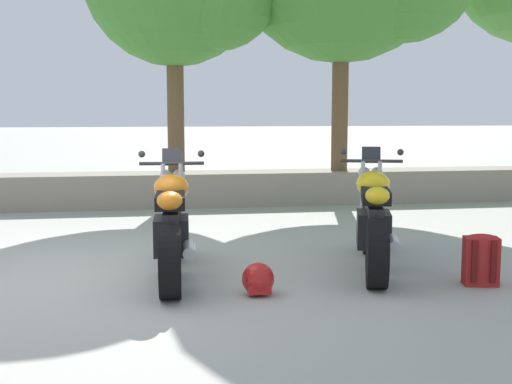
# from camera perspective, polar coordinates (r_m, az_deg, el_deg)

# --- Properties ---
(ground_plane) EXTENTS (120.00, 120.00, 0.00)m
(ground_plane) POSITION_cam_1_polar(r_m,az_deg,el_deg) (6.38, -14.90, -7.43)
(ground_plane) COLOR #A3A099
(stone_wall) EXTENTS (36.00, 0.80, 0.55)m
(stone_wall) POSITION_cam_1_polar(r_m,az_deg,el_deg) (11.05, -12.44, 0.14)
(stone_wall) COLOR gray
(stone_wall) RESTS_ON ground
(motorcycle_orange_near_left) EXTENTS (0.67, 2.07, 1.18)m
(motorcycle_orange_near_left) POSITION_cam_1_polar(r_m,az_deg,el_deg) (6.30, -7.28, -2.93)
(motorcycle_orange_near_left) COLOR black
(motorcycle_orange_near_left) RESTS_ON ground
(motorcycle_yellow_centre) EXTENTS (0.87, 2.02, 1.18)m
(motorcycle_yellow_centre) POSITION_cam_1_polar(r_m,az_deg,el_deg) (6.67, 10.10, -2.42)
(motorcycle_yellow_centre) COLOR black
(motorcycle_yellow_centre) RESTS_ON ground
(rider_backpack) EXTENTS (0.33, 0.30, 0.47)m
(rider_backpack) POSITION_cam_1_polar(r_m,az_deg,el_deg) (6.32, 18.81, -5.45)
(rider_backpack) COLOR #A31E1E
(rider_backpack) RESTS_ON ground
(rider_helmet) EXTENTS (0.28, 0.28, 0.28)m
(rider_helmet) POSITION_cam_1_polar(r_m,az_deg,el_deg) (5.68, 0.19, -7.55)
(rider_helmet) COLOR #B21919
(rider_helmet) RESTS_ON ground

